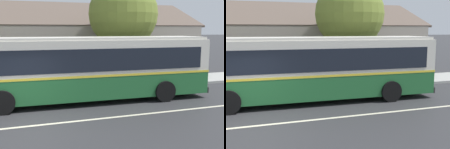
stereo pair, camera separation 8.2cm
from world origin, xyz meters
The scene contains 7 objects.
ground_plane centered at (0.00, 0.00, 0.00)m, with size 300.00×300.00×0.00m, color #2D2D30.
sidewalk_far centered at (0.00, 6.00, 0.07)m, with size 60.00×3.00×0.15m, color #9E9E99.
lane_divider_stripe centered at (0.00, 0.00, 0.00)m, with size 60.00×0.16×0.01m, color beige.
community_building centered at (1.01, 13.75, 1.95)m, with size 26.07×9.97×6.64m.
transit_bus centered at (2.74, 2.90, 1.64)m, with size 12.50×3.06×3.04m.
street_tree_primary centered at (6.51, 6.83, 4.19)m, with size 4.34×4.34×6.54m.
bus_stop_sign centered at (10.15, 4.99, 1.64)m, with size 0.36×0.07×2.40m.
Camera 1 is at (-0.08, -9.95, 3.39)m, focal length 45.00 mm.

